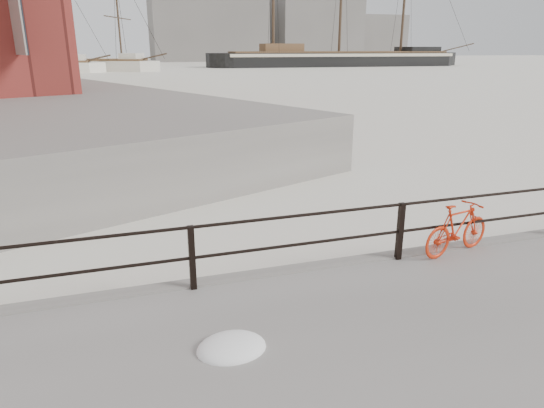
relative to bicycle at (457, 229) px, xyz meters
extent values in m
imported|color=red|center=(0.00, 0.00, 0.00)|extent=(1.55, 0.57, 0.93)
ellipsoid|color=white|center=(-4.39, -1.57, -0.31)|extent=(0.85, 0.67, 0.30)
cube|color=gray|center=(22.42, 140.25, 8.19)|extent=(32.00, 18.00, 18.00)
cube|color=gray|center=(57.42, 145.25, 11.19)|extent=(26.00, 20.00, 24.00)
cube|color=gray|center=(80.42, 150.25, 6.19)|extent=(20.00, 16.00, 14.00)
camera|label=1|loc=(-5.47, -6.47, 2.99)|focal=32.00mm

